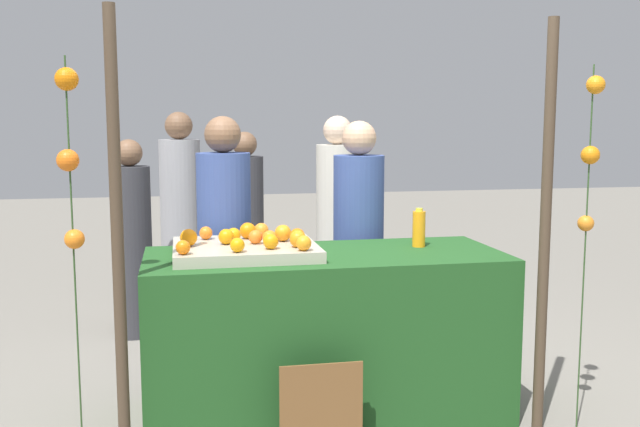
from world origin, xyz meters
The scene contains 30 objects.
ground_plane centered at (0.00, 0.00, 0.00)m, with size 24.00×24.00×0.00m, color gray.
stall_counter centered at (0.00, 0.00, 0.45)m, with size 1.94×0.81×0.90m, color #1E4C1E.
orange_tray centered at (-0.43, 0.04, 0.93)m, with size 0.76×0.65×0.06m, color #B2AD99.
orange_0 centered at (-0.53, 0.05, 1.00)m, with size 0.08×0.08×0.08m, color orange.
orange_1 centered at (-0.17, -0.12, 1.01)m, with size 0.09×0.09×0.09m, color orange.
orange_2 centered at (-0.16, -0.22, 1.00)m, with size 0.08×0.08×0.08m, color orange.
orange_3 centered at (-0.49, 0.11, 1.00)m, with size 0.08×0.08×0.08m, color orange.
orange_4 centered at (-0.32, 0.24, 1.00)m, with size 0.08×0.08×0.08m, color orange.
orange_5 centered at (-0.32, -0.14, 1.00)m, with size 0.08×0.08×0.08m, color orange.
orange_6 centered at (-0.22, 0.08, 1.01)m, with size 0.09×0.09×0.09m, color orange.
orange_7 centered at (-0.38, 0.03, 1.00)m, with size 0.08×0.08×0.08m, color orange.
orange_8 centered at (-0.49, -0.20, 1.00)m, with size 0.07×0.07×0.07m, color orange.
orange_9 centered at (-0.63, 0.23, 1.00)m, with size 0.07×0.07×0.07m, color orange.
orange_10 centered at (-0.16, -0.01, 1.00)m, with size 0.08×0.08×0.08m, color orange.
orange_11 centered at (-0.76, -0.21, 1.00)m, with size 0.07×0.07×0.07m, color orange.
orange_12 centered at (-0.73, 0.03, 1.01)m, with size 0.09×0.09×0.09m, color orange.
orange_13 centered at (-0.40, 0.21, 1.01)m, with size 0.09×0.09×0.09m, color orange.
orange_14 centered at (-0.31, -0.01, 1.00)m, with size 0.08×0.08×0.08m, color orange.
juice_bottle centered at (0.57, 0.10, 1.01)m, with size 0.07×0.07×0.22m.
chalkboard_sign centered at (-0.13, -0.55, 0.23)m, with size 0.40×0.03×0.49m.
vendor_left centered at (-0.51, 0.62, 0.77)m, with size 0.33×0.33×1.65m.
vendor_right centered at (0.35, 0.65, 0.75)m, with size 0.32×0.32×1.62m.
crowd_person_0 centered at (-0.23, 2.23, 0.71)m, with size 0.31×0.31×1.53m.
crowd_person_1 centered at (-1.13, 1.69, 0.69)m, with size 0.30×0.30×1.49m.
crowd_person_2 centered at (-0.77, 2.30, 0.79)m, with size 0.34×0.34×1.69m.
crowd_person_3 centered at (0.44, 1.67, 0.77)m, with size 0.33×0.33×1.66m.
canopy_post_left centered at (-1.05, -0.45, 1.06)m, with size 0.06×0.06×2.12m, color #473828.
canopy_post_right centered at (1.05, -0.45, 1.06)m, with size 0.06×0.06×2.12m, color #473828.
garland_strand_left centered at (-1.24, -0.48, 1.47)m, with size 0.11×0.11×1.89m.
garland_strand_right centered at (1.26, -0.49, 1.45)m, with size 0.10×0.10×1.89m.
Camera 1 is at (-0.77, -3.71, 1.61)m, focal length 39.66 mm.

